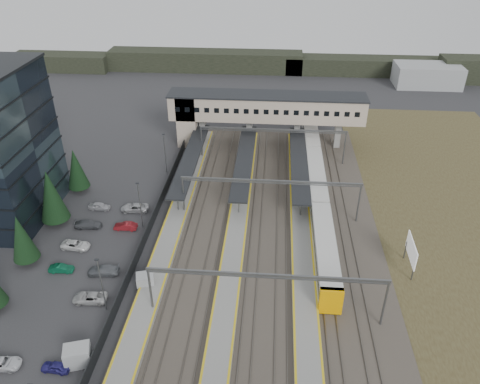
# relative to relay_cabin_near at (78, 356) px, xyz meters

# --- Properties ---
(ground) EXTENTS (220.00, 220.00, 0.00)m
(ground) POSITION_rel_relay_cabin_near_xyz_m (8.38, 16.23, -1.17)
(ground) COLOR #2B2B2D
(ground) RESTS_ON ground
(conifer_row) EXTENTS (4.42, 49.82, 9.50)m
(conifer_row) POSITION_rel_relay_cabin_near_xyz_m (-13.62, 12.37, 3.67)
(conifer_row) COLOR black
(conifer_row) RESTS_ON ground
(car_park) EXTENTS (10.58, 44.56, 1.29)m
(car_park) POSITION_rel_relay_cabin_near_xyz_m (-4.73, 11.32, -0.57)
(car_park) COLOR #ABABAF
(car_park) RESTS_ON ground
(lampposts) EXTENTS (0.50, 53.25, 8.07)m
(lampposts) POSITION_rel_relay_cabin_near_xyz_m (0.38, 17.48, 3.16)
(lampposts) COLOR slate
(lampposts) RESTS_ON ground
(fence) EXTENTS (0.08, 90.00, 2.00)m
(fence) POSITION_rel_relay_cabin_near_xyz_m (1.88, 21.23, -0.17)
(fence) COLOR #26282B
(fence) RESTS_ON ground
(relay_cabin_near) EXTENTS (3.30, 2.81, 2.34)m
(relay_cabin_near) POSITION_rel_relay_cabin_near_xyz_m (0.00, 0.00, 0.00)
(relay_cabin_near) COLOR #96999B
(relay_cabin_near) RESTS_ON ground
(relay_cabin_far) EXTENTS (2.70, 2.44, 2.08)m
(relay_cabin_far) POSITION_rel_relay_cabin_near_xyz_m (4.38, 12.57, -0.13)
(relay_cabin_far) COLOR #96999B
(relay_cabin_far) RESTS_ON ground
(rail_corridor) EXTENTS (34.00, 90.00, 0.92)m
(rail_corridor) POSITION_rel_relay_cabin_near_xyz_m (17.72, 21.23, -0.88)
(rail_corridor) COLOR #3E3731
(rail_corridor) RESTS_ON ground
(canopies) EXTENTS (23.10, 30.00, 3.28)m
(canopies) POSITION_rel_relay_cabin_near_xyz_m (15.38, 43.23, 2.75)
(canopies) COLOR black
(canopies) RESTS_ON ground
(footbridge) EXTENTS (40.40, 6.40, 11.20)m
(footbridge) POSITION_rel_relay_cabin_near_xyz_m (16.09, 58.23, 6.76)
(footbridge) COLOR #B2A18E
(footbridge) RESTS_ON ground
(gantries) EXTENTS (28.40, 62.28, 7.17)m
(gantries) POSITION_rel_relay_cabin_near_xyz_m (20.38, 19.23, 4.83)
(gantries) COLOR slate
(gantries) RESTS_ON ground
(train) EXTENTS (2.90, 60.62, 3.65)m
(train) POSITION_rel_relay_cabin_near_xyz_m (28.38, 39.40, 0.91)
(train) COLOR silver
(train) RESTS_ON ground
(billboard) EXTENTS (0.32, 5.63, 4.72)m
(billboard) POSITION_rel_relay_cabin_near_xyz_m (40.04, 19.10, 1.97)
(billboard) COLOR slate
(billboard) RESTS_ON ground
(treeline_far) EXTENTS (170.00, 19.00, 7.00)m
(treeline_far) POSITION_rel_relay_cabin_near_xyz_m (32.19, 108.51, 1.78)
(treeline_far) COLOR black
(treeline_far) RESTS_ON ground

